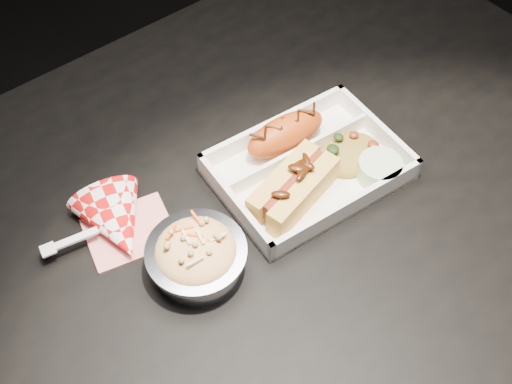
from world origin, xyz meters
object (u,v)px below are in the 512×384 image
(dining_table, at_px, (252,234))
(fried_pastry, at_px, (285,134))
(food_tray, at_px, (308,170))
(hotdog, at_px, (293,187))
(napkin_fork, at_px, (117,224))
(foil_coleslaw_cup, at_px, (196,255))

(dining_table, bearing_deg, fried_pastry, 22.61)
(food_tray, bearing_deg, dining_table, 173.45)
(food_tray, bearing_deg, hotdog, -149.23)
(hotdog, height_order, napkin_fork, napkin_fork)
(fried_pastry, distance_m, foil_coleslaw_cup, 0.23)
(dining_table, relative_size, hotdog, 8.43)
(dining_table, relative_size, foil_coleslaw_cup, 9.61)
(hotdog, bearing_deg, food_tray, 12.32)
(foil_coleslaw_cup, bearing_deg, napkin_fork, 113.72)
(food_tray, relative_size, hotdog, 1.86)
(hotdog, bearing_deg, fried_pastry, 42.79)
(fried_pastry, distance_m, hotdog, 0.09)
(dining_table, height_order, fried_pastry, fried_pastry)
(fried_pastry, xyz_separation_m, hotdog, (-0.05, -0.08, -0.00))
(food_tray, distance_m, foil_coleslaw_cup, 0.21)
(dining_table, bearing_deg, food_tray, -11.67)
(napkin_fork, bearing_deg, dining_table, -9.42)
(fried_pastry, relative_size, foil_coleslaw_cup, 1.00)
(hotdog, distance_m, napkin_fork, 0.23)
(food_tray, distance_m, hotdog, 0.06)
(fried_pastry, height_order, hotdog, hotdog)
(napkin_fork, bearing_deg, food_tray, -6.50)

